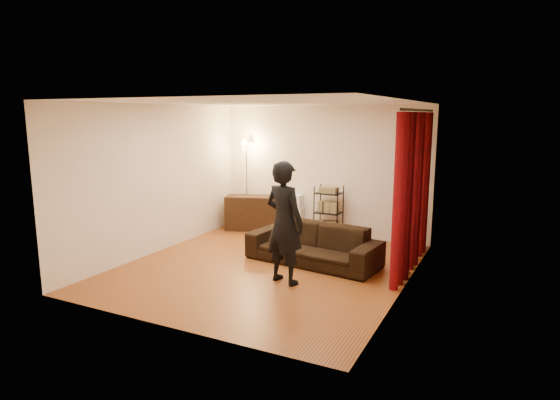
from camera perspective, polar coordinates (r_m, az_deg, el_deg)
The scene contains 14 objects.
floor at distance 7.89m, azimuth -1.64°, elevation -8.18°, with size 5.00×5.00×0.00m, color #995C24.
ceiling at distance 7.48m, azimuth -1.75°, elevation 11.83°, with size 5.00×5.00×0.00m, color white.
wall_back at distance 9.82m, azimuth 5.21°, elevation 3.55°, with size 5.00×5.00×0.00m, color #F1E3CC.
wall_front at distance 5.53m, azimuth -14.01°, elevation -2.05°, with size 5.00×5.00×0.00m, color #F1E3CC.
wall_left at distance 8.85m, azimuth -14.67°, elevation 2.50°, with size 5.00×5.00×0.00m, color #F1E3CC.
wall_right at distance 6.82m, azimuth 15.23°, elevation 0.21°, with size 5.00×5.00×0.00m, color #F1E3CC.
curtain_rod at distance 7.84m, azimuth 16.60°, elevation 10.47°, with size 0.04×0.04×2.65m, color black.
curtain at distance 7.94m, azimuth 15.97°, elevation 1.03°, with size 0.22×2.65×2.55m, color maroon, non-canonical shape.
sofa at distance 8.03m, azimuth 4.06°, elevation -5.40°, with size 2.27×0.89×0.66m, color black.
person at distance 6.95m, azimuth 0.53°, elevation -2.79°, with size 0.68×0.44×1.85m, color black.
media_cabinet at distance 10.31m, azimuth -3.00°, elevation -1.58°, with size 1.29×0.48×0.75m, color #311D0F.
storage_boxes at distance 10.01m, azimuth 1.84°, elevation -1.68°, with size 0.34×0.27×0.84m, color silver, non-canonical shape.
wire_shelf at distance 9.55m, azimuth 5.93°, elevation -1.54°, with size 0.50×0.35×1.10m, color black, non-canonical shape.
floor_lamp at distance 10.30m, azimuth -4.09°, elevation 2.03°, with size 0.37×0.37×2.04m, color silver, non-canonical shape.
Camera 1 is at (3.53, -6.59, 2.51)m, focal length 30.00 mm.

